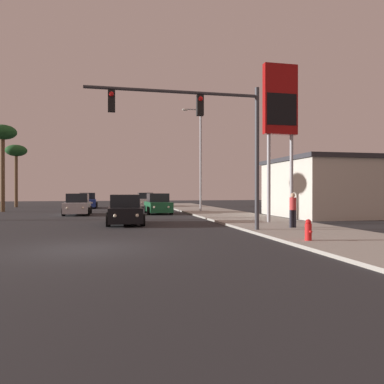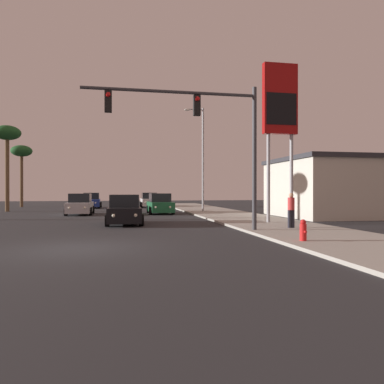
% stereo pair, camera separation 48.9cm
% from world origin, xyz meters
% --- Properties ---
extents(ground_plane, '(120.00, 120.00, 0.00)m').
position_xyz_m(ground_plane, '(0.00, 0.00, 0.00)').
color(ground_plane, '#28282B').
extents(sidewalk_right, '(5.00, 60.00, 0.12)m').
position_xyz_m(sidewalk_right, '(9.50, 10.00, 0.06)').
color(sidewalk_right, '#9E998E').
rests_on(sidewalk_right, ground).
extents(building_gas_station, '(10.30, 8.30, 4.30)m').
position_xyz_m(building_gas_station, '(18.00, 12.36, 2.16)').
color(building_gas_station, beige).
rests_on(building_gas_station, ground).
extents(car_silver, '(2.04, 4.31, 1.68)m').
position_xyz_m(car_silver, '(-1.74, 18.24, 0.76)').
color(car_silver, '#B7B7BC').
rests_on(car_silver, ground).
extents(car_green, '(2.04, 4.34, 1.68)m').
position_xyz_m(car_green, '(4.65, 18.25, 0.76)').
color(car_green, '#195933').
rests_on(car_green, ground).
extents(car_black, '(2.04, 4.32, 1.68)m').
position_xyz_m(car_black, '(1.64, 8.89, 0.76)').
color(car_black, black).
rests_on(car_black, ground).
extents(car_white, '(2.04, 4.32, 1.68)m').
position_xyz_m(car_white, '(4.69, 30.82, 0.76)').
color(car_white, silver).
rests_on(car_white, ground).
extents(car_blue, '(2.04, 4.34, 1.68)m').
position_xyz_m(car_blue, '(-1.71, 29.84, 0.76)').
color(car_blue, navy).
rests_on(car_blue, ground).
extents(traffic_light_mast, '(7.76, 0.36, 6.50)m').
position_xyz_m(traffic_light_mast, '(5.19, 3.51, 4.75)').
color(traffic_light_mast, '#38383D').
rests_on(traffic_light_mast, sidewalk_right).
extents(street_lamp, '(1.74, 0.24, 9.00)m').
position_xyz_m(street_lamp, '(8.37, 19.18, 5.12)').
color(street_lamp, '#99999E').
rests_on(street_lamp, sidewalk_right).
extents(gas_station_sign, '(2.00, 0.42, 9.00)m').
position_xyz_m(gas_station_sign, '(10.35, 7.25, 6.62)').
color(gas_station_sign, '#99999E').
rests_on(gas_station_sign, sidewalk_right).
extents(fire_hydrant, '(0.24, 0.34, 0.76)m').
position_xyz_m(fire_hydrant, '(7.80, -0.40, 0.49)').
color(fire_hydrant, red).
rests_on(fire_hydrant, sidewalk_right).
extents(pedestrian_on_sidewalk, '(0.34, 0.32, 1.67)m').
position_xyz_m(pedestrian_on_sidewalk, '(9.48, 4.04, 1.03)').
color(pedestrian_on_sidewalk, '#23232D').
rests_on(pedestrian_on_sidewalk, sidewalk_right).
extents(palm_tree_mid, '(2.40, 2.40, 7.86)m').
position_xyz_m(palm_tree_mid, '(-8.74, 24.00, 6.81)').
color(palm_tree_mid, brown).
rests_on(palm_tree_mid, ground).
extents(palm_tree_far, '(2.40, 2.40, 7.23)m').
position_xyz_m(palm_tree_far, '(-9.95, 34.00, 6.24)').
color(palm_tree_far, brown).
rests_on(palm_tree_far, ground).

